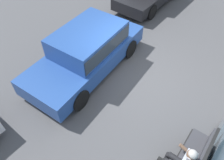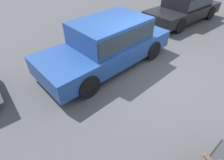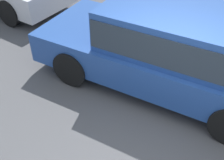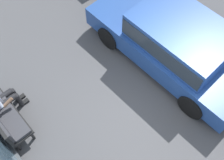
{
  "view_description": "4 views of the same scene",
  "coord_description": "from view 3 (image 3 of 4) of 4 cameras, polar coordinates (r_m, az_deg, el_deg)",
  "views": [
    {
      "loc": [
        4.71,
        2.6,
        5.52
      ],
      "look_at": [
        1.27,
        0.04,
        0.88
      ],
      "focal_mm": 35.0,
      "sensor_mm": 36.0,
      "label": 1
    },
    {
      "loc": [
        3.94,
        2.6,
        3.46
      ],
      "look_at": [
        1.81,
        0.1,
        0.81
      ],
      "focal_mm": 28.0,
      "sensor_mm": 36.0,
      "label": 2
    },
    {
      "loc": [
        -0.73,
        2.6,
        3.45
      ],
      "look_at": [
        0.7,
        0.28,
        1.24
      ],
      "focal_mm": 45.0,
      "sensor_mm": 36.0,
      "label": 3
    },
    {
      "loc": [
        -1.61,
        2.6,
        6.52
      ],
      "look_at": [
        0.69,
        0.58,
        1.13
      ],
      "focal_mm": 45.0,
      "sensor_mm": 36.0,
      "label": 4
    }
  ],
  "objects": [
    {
      "name": "parked_car_mid",
      "position": [
        5.03,
        11.6,
        7.0
      ],
      "size": [
        4.73,
        2.11,
        1.53
      ],
      "color": "#23478E",
      "rests_on": "ground_plane"
    },
    {
      "name": "ground_plane",
      "position": [
        4.38,
        10.04,
        -13.75
      ],
      "size": [
        60.0,
        60.0,
        0.0
      ],
      "primitive_type": "plane",
      "color": "#4C4C4F"
    }
  ]
}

